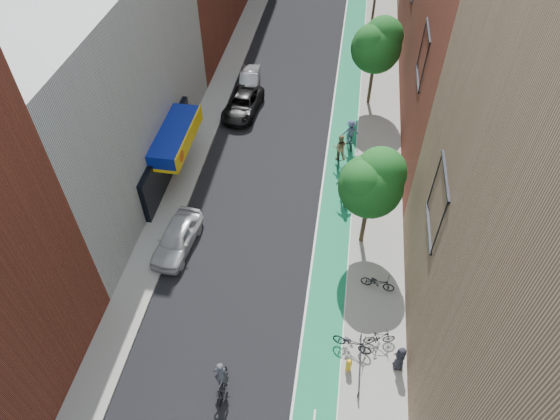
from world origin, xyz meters
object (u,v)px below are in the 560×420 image
at_px(parked_car_black, 243,104).
at_px(parked_car_silver, 249,81).
at_px(cyclist_lane_near, 339,151).
at_px(parked_car_white, 177,238).
at_px(cyclist_lane_mid, 344,190).
at_px(fire_hydrant, 349,365).
at_px(pedestrian, 400,358).
at_px(cyclist_lead, 222,381).
at_px(cyclist_lane_far, 350,135).

relative_size(parked_car_black, parked_car_silver, 1.19).
bearing_deg(parked_car_silver, cyclist_lane_near, -52.37).
distance_m(parked_car_white, cyclist_lane_mid, 10.38).
relative_size(parked_car_silver, fire_hydrant, 5.13).
bearing_deg(pedestrian, cyclist_lead, -91.62).
height_order(cyclist_lane_mid, cyclist_lane_far, cyclist_lane_mid).
bearing_deg(parked_car_black, fire_hydrant, -60.18).
xyz_separation_m(parked_car_white, fire_hydrant, (9.90, -6.05, -0.17)).
bearing_deg(cyclist_lane_mid, parked_car_silver, -62.15).
distance_m(cyclist_lead, cyclist_lane_mid, 13.75).
relative_size(parked_car_white, cyclist_lane_mid, 2.03).
xyz_separation_m(parked_car_silver, cyclist_lane_far, (8.19, -6.12, 0.26)).
distance_m(parked_car_black, parked_car_silver, 3.24).
relative_size(parked_car_silver, cyclist_lane_near, 1.85).
xyz_separation_m(cyclist_lane_mid, cyclist_lane_far, (0.07, 5.33, 0.08)).
bearing_deg(cyclist_lane_mid, cyclist_lead, 62.98).
bearing_deg(parked_car_black, cyclist_lane_near, -27.24).
relative_size(parked_car_white, fire_hydrant, 5.47).
xyz_separation_m(pedestrian, fire_hydrant, (-2.26, -0.49, -0.33)).
xyz_separation_m(parked_car_white, cyclist_lane_mid, (8.98, 5.20, 0.11)).
bearing_deg(cyclist_lane_mid, parked_car_white, 22.60).
xyz_separation_m(cyclist_lane_near, cyclist_lane_far, (0.61, 1.86, -0.07)).
relative_size(cyclist_lane_mid, fire_hydrant, 2.69).
relative_size(parked_car_black, cyclist_lane_near, 2.19).
height_order(parked_car_black, cyclist_lane_near, cyclist_lane_near).
height_order(parked_car_silver, cyclist_lead, cyclist_lead).
bearing_deg(cyclist_lane_near, parked_car_black, -33.33).
xyz_separation_m(parked_car_black, cyclist_lane_mid, (8.00, -8.22, 0.18)).
height_order(parked_car_white, pedestrian, pedestrian).
distance_m(parked_car_white, cyclist_lead, 8.91).
height_order(parked_car_black, cyclist_lane_mid, cyclist_lane_mid).
height_order(cyclist_lane_far, fire_hydrant, cyclist_lane_far).
distance_m(parked_car_black, cyclist_lead, 21.45).
xyz_separation_m(cyclist_lane_mid, pedestrian, (3.18, -10.77, 0.05)).
distance_m(parked_car_silver, cyclist_lane_near, 11.02).
relative_size(parked_car_black, pedestrian, 3.22).
bearing_deg(cyclist_lane_far, parked_car_black, -34.66).
distance_m(cyclist_lead, pedestrian, 8.08).
bearing_deg(cyclist_lane_far, parked_car_white, 34.38).
xyz_separation_m(cyclist_lead, cyclist_lane_near, (4.06, 16.44, 0.28)).
xyz_separation_m(parked_car_black, pedestrian, (11.18, -18.99, 0.23)).
bearing_deg(cyclist_lane_near, parked_car_silver, -47.33).
xyz_separation_m(cyclist_lead, cyclist_lane_far, (4.66, 18.29, 0.21)).
distance_m(parked_car_silver, cyclist_lead, 24.67).
xyz_separation_m(parked_car_white, pedestrian, (12.16, -5.56, 0.16)).
height_order(parked_car_black, cyclist_lead, cyclist_lead).
relative_size(cyclist_lead, pedestrian, 1.42).
bearing_deg(cyclist_lane_far, fire_hydrant, 77.96).
bearing_deg(cyclist_lane_mid, cyclist_lane_near, -88.71).
bearing_deg(pedestrian, parked_car_black, -166.88).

